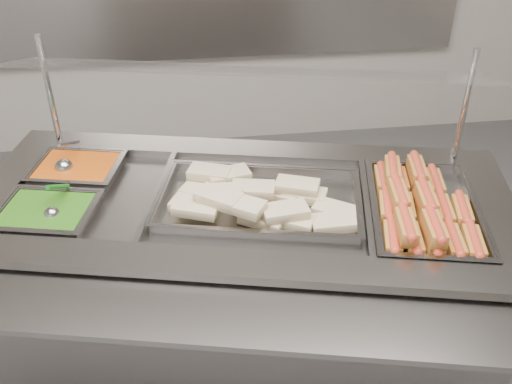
{
  "coord_description": "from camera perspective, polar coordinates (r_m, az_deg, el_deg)",
  "views": [
    {
      "loc": [
        -0.23,
        -0.99,
        1.85
      ],
      "look_at": [
        -0.02,
        0.51,
        0.85
      ],
      "focal_mm": 40.0,
      "sensor_mm": 36.0,
      "label": 1
    }
  ],
  "objects": [
    {
      "name": "hotdogs_in_buns",
      "position": [
        1.85,
        16.0,
        -1.41
      ],
      "size": [
        0.34,
        0.52,
        0.11
      ],
      "color": "#98631F",
      "rests_on": "pan_hotdogs"
    },
    {
      "name": "ladle",
      "position": [
        2.09,
        -18.6,
        2.47
      ],
      "size": [
        0.07,
        0.18,
        0.13
      ],
      "color": "#AFB0B4",
      "rests_on": "pan_beans"
    },
    {
      "name": "pan_beans",
      "position": [
        2.1,
        -17.34,
        1.6
      ],
      "size": [
        0.32,
        0.28,
        0.09
      ],
      "color": "gray",
      "rests_on": "steam_counter"
    },
    {
      "name": "pan_peas",
      "position": [
        1.9,
        -20.07,
        -2.65
      ],
      "size": [
        0.32,
        0.28,
        0.09
      ],
      "color": "gray",
      "rests_on": "steam_counter"
    },
    {
      "name": "tortilla_wraps",
      "position": [
        1.79,
        -0.04,
        -0.74
      ],
      "size": [
        0.6,
        0.39,
        0.09
      ],
      "color": "tan",
      "rests_on": "pan_wraps"
    },
    {
      "name": "sneeze_guard",
      "position": [
        1.85,
        -0.85,
        11.75
      ],
      "size": [
        1.55,
        0.61,
        0.41
      ],
      "color": "silver",
      "rests_on": "steam_counter"
    },
    {
      "name": "tray_rail",
      "position": [
        1.5,
        -3.56,
        -11.99
      ],
      "size": [
        1.67,
        0.7,
        0.05
      ],
      "color": "gray",
      "rests_on": "steam_counter"
    },
    {
      "name": "steam_counter",
      "position": [
        2.09,
        -1.28,
        -10.0
      ],
      "size": [
        1.87,
        1.14,
        0.83
      ],
      "color": "slate",
      "rests_on": "ground"
    },
    {
      "name": "pan_wraps",
      "position": [
        1.84,
        0.29,
        -1.19
      ],
      "size": [
        0.7,
        0.5,
        0.06
      ],
      "color": "gray",
      "rests_on": "steam_counter"
    },
    {
      "name": "serving_spoon",
      "position": [
        1.86,
        -19.62,
        -1.64
      ],
      "size": [
        0.07,
        0.17,
        0.13
      ],
      "color": "#AFB0B4",
      "rests_on": "pan_peas"
    },
    {
      "name": "pan_hotdogs",
      "position": [
        1.88,
        16.34,
        -2.35
      ],
      "size": [
        0.42,
        0.57,
        0.09
      ],
      "color": "gray",
      "rests_on": "steam_counter"
    }
  ]
}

